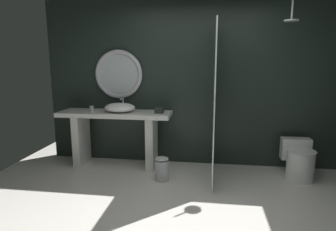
{
  "coord_description": "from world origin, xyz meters",
  "views": [
    {
      "loc": [
        0.23,
        -2.67,
        1.65
      ],
      "look_at": [
        -0.27,
        0.85,
        0.97
      ],
      "focal_mm": 30.73,
      "sensor_mm": 36.0,
      "label": 1
    }
  ],
  "objects": [
    {
      "name": "ground_plane",
      "position": [
        0.0,
        0.0,
        0.0
      ],
      "size": [
        5.76,
        5.76,
        0.0
      ],
      "primitive_type": "plane",
      "color": "silver"
    },
    {
      "name": "rain_shower_head",
      "position": [
        1.28,
        1.44,
        2.2
      ],
      "size": [
        0.19,
        0.19,
        0.34
      ],
      "color": "#B7B7BC"
    },
    {
      "name": "vessel_sink",
      "position": [
        -1.12,
        1.54,
        0.94
      ],
      "size": [
        0.48,
        0.39,
        0.2
      ],
      "color": "white",
      "rests_on": "vanity_counter"
    },
    {
      "name": "vanity_counter",
      "position": [
        -1.21,
        1.57,
        0.59
      ],
      "size": [
        1.75,
        0.52,
        0.87
      ],
      "color": "silver",
      "rests_on": "ground_plane"
    },
    {
      "name": "tumbler_cup",
      "position": [
        -1.58,
        1.55,
        0.91
      ],
      "size": [
        0.06,
        0.06,
        0.08
      ],
      "primitive_type": "cylinder",
      "color": "silver",
      "rests_on": "vanity_counter"
    },
    {
      "name": "shower_glass_panel",
      "position": [
        0.3,
        1.29,
        1.08
      ],
      "size": [
        0.02,
        1.11,
        2.15
      ],
      "primitive_type": "cube",
      "color": "silver",
      "rests_on": "ground_plane"
    },
    {
      "name": "back_wall_panel",
      "position": [
        0.0,
        1.9,
        1.3
      ],
      "size": [
        4.8,
        0.1,
        2.6
      ],
      "primitive_type": "cube",
      "color": "#1E2823",
      "rests_on": "ground_plane"
    },
    {
      "name": "round_wall_mirror",
      "position": [
        -1.21,
        1.81,
        1.44
      ],
      "size": [
        0.78,
        0.07,
        0.78
      ],
      "color": "#B7B7BC"
    },
    {
      "name": "toilet",
      "position": [
        1.53,
        1.44,
        0.26
      ],
      "size": [
        0.41,
        0.57,
        0.53
      ],
      "color": "white",
      "rests_on": "ground_plane"
    },
    {
      "name": "waste_bin",
      "position": [
        -0.39,
        1.07,
        0.17
      ],
      "size": [
        0.19,
        0.19,
        0.34
      ],
      "color": "#B7B7BC",
      "rests_on": "ground_plane"
    },
    {
      "name": "tissue_box",
      "position": [
        -0.51,
        1.55,
        0.91
      ],
      "size": [
        0.12,
        0.14,
        0.08
      ],
      "primitive_type": "cube",
      "color": "#282D28",
      "rests_on": "vanity_counter"
    }
  ]
}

